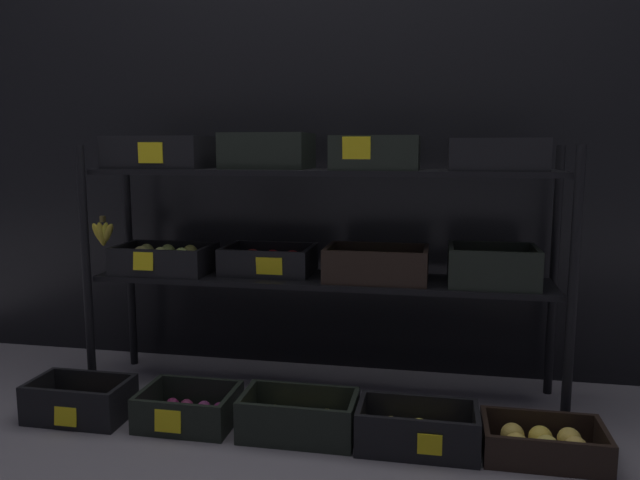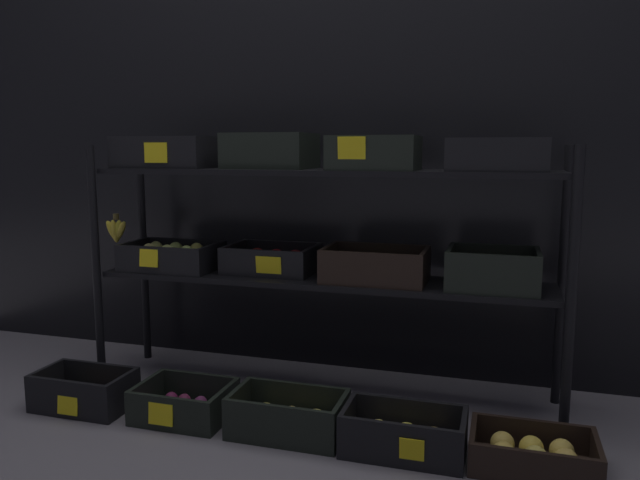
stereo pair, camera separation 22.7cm
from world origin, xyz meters
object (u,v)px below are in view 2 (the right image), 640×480
Objects in this scene: crate_ground_plum at (185,406)px; crate_ground_right_apple_gold at (404,437)px; crate_ground_apple_gold at (288,419)px; crate_ground_rightmost_apple_gold at (533,454)px; display_rack at (314,222)px; crate_ground_kiwi at (84,394)px.

crate_ground_right_apple_gold is at bearing -2.12° from crate_ground_plum.
crate_ground_apple_gold is 1.03× the size of crate_ground_rightmost_apple_gold.
display_rack is 5.76× the size of crate_ground_plum.
display_rack is 1.04m from crate_ground_kiwi.
display_rack is 0.83m from crate_ground_right_apple_gold.
crate_ground_apple_gold is at bearing -179.68° from crate_ground_rightmost_apple_gold.
crate_ground_rightmost_apple_gold is (0.76, 0.00, -0.01)m from crate_ground_apple_gold.
display_rack is 4.90× the size of crate_ground_right_apple_gold.
crate_ground_apple_gold reaches higher than crate_ground_kiwi.
display_rack is 1.06m from crate_ground_rightmost_apple_gold.
crate_ground_kiwi is 0.91× the size of crate_ground_apple_gold.
display_rack is at bearing 93.46° from crate_ground_apple_gold.
display_rack is at bearing 43.80° from crate_ground_plum.
display_rack reaches higher than crate_ground_kiwi.
crate_ground_kiwi is at bearing -179.27° from crate_ground_rightmost_apple_gold.
crate_ground_apple_gold is at bearing 177.86° from crate_ground_right_apple_gold.
display_rack is 0.80m from crate_ground_plum.
crate_ground_apple_gold is (0.02, -0.37, -0.61)m from display_rack.
crate_ground_kiwi is 0.94× the size of crate_ground_rightmost_apple_gold.
crate_ground_plum is at bearing 177.89° from crate_ground_apple_gold.
crate_ground_right_apple_gold is at bearing -43.10° from display_rack.
crate_ground_right_apple_gold reaches higher than crate_ground_plum.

